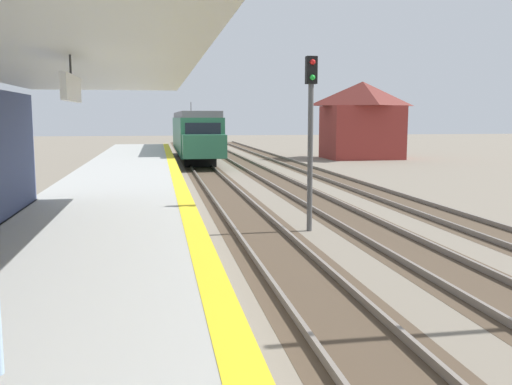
% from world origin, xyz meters
% --- Properties ---
extents(station_platform, '(5.00, 80.00, 0.91)m').
position_xyz_m(station_platform, '(-2.50, 16.00, 0.45)').
color(station_platform, '#A8A8A3').
rests_on(station_platform, ground).
extents(track_pair_nearest_platform, '(2.34, 120.00, 0.16)m').
position_xyz_m(track_pair_nearest_platform, '(1.90, 20.00, 0.05)').
color(track_pair_nearest_platform, '#4C3D2D').
rests_on(track_pair_nearest_platform, ground).
extents(track_pair_middle, '(2.34, 120.00, 0.16)m').
position_xyz_m(track_pair_middle, '(5.30, 20.00, 0.05)').
color(track_pair_middle, '#4C3D2D').
rests_on(track_pair_middle, ground).
extents(track_pair_far_side, '(2.34, 120.00, 0.16)m').
position_xyz_m(track_pair_far_side, '(8.70, 20.00, 0.05)').
color(track_pair_far_side, '#4C3D2D').
rests_on(track_pair_far_side, ground).
extents(approaching_train, '(2.93, 19.60, 4.76)m').
position_xyz_m(approaching_train, '(1.90, 46.44, 2.18)').
color(approaching_train, '#286647').
rests_on(approaching_train, ground).
extents(rail_signal_post, '(0.32, 0.34, 5.20)m').
position_xyz_m(rail_signal_post, '(3.44, 17.43, 3.19)').
color(rail_signal_post, '#4C4C4C').
rests_on(rail_signal_post, ground).
extents(distant_trackside_house, '(6.60, 5.28, 6.40)m').
position_xyz_m(distant_trackside_house, '(15.88, 46.06, 3.34)').
color(distant_trackside_house, maroon).
rests_on(distant_trackside_house, ground).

